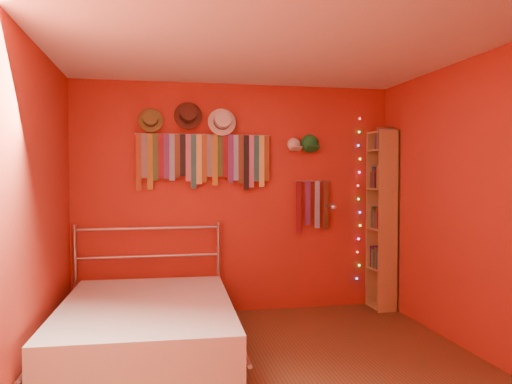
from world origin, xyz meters
TOP-DOWN VIEW (x-y plane):
  - ground at (0.00, 0.00)m, footprint 3.50×3.50m
  - back_wall at (0.00, 1.75)m, footprint 3.50×0.02m
  - right_wall at (1.75, 0.00)m, footprint 0.02×3.50m
  - left_wall at (-1.75, 0.00)m, footprint 0.02×3.50m
  - ceiling at (0.00, 0.00)m, footprint 3.50×3.50m
  - tie_rack at (-0.35, 1.68)m, footprint 1.45×0.03m
  - small_tie_rack at (0.85, 1.69)m, footprint 0.40×0.03m
  - fedora_olive at (-0.92, 1.66)m, footprint 0.26×0.14m
  - fedora_brown at (-0.53, 1.65)m, footprint 0.30×0.16m
  - fedora_white at (-0.17, 1.65)m, footprint 0.30×0.16m
  - cap_white at (0.64, 1.70)m, footprint 0.16×0.21m
  - cap_green at (0.82, 1.70)m, footprint 0.19×0.24m
  - fairy_lights at (1.42, 1.71)m, footprint 0.06×0.02m
  - reading_lamp at (1.02, 1.51)m, footprint 0.07×0.31m
  - bookshelf at (1.66, 1.53)m, footprint 0.25×0.34m
  - bed at (-0.95, 0.60)m, footprint 1.57×2.09m

SIDE VIEW (x-z plane):
  - ground at x=0.00m, z-range 0.00..0.00m
  - bed at x=-0.95m, z-range -0.27..0.73m
  - bookshelf at x=1.66m, z-range 0.02..2.02m
  - reading_lamp at x=1.02m, z-range 1.11..1.20m
  - small_tie_rack at x=0.85m, z-range 0.89..1.48m
  - fairy_lights at x=1.42m, z-range 0.30..2.16m
  - back_wall at x=0.00m, z-range 0.00..2.50m
  - right_wall at x=1.75m, z-range 0.00..2.50m
  - left_wall at x=-1.75m, z-range 0.00..2.50m
  - tie_rack at x=-0.35m, z-range 1.39..2.00m
  - cap_white at x=0.64m, z-range 1.76..1.93m
  - cap_green at x=0.82m, z-range 1.76..1.95m
  - fedora_white at x=-0.17m, z-range 1.94..2.23m
  - fedora_olive at x=-0.92m, z-range 1.96..2.22m
  - fedora_brown at x=-0.53m, z-range 2.00..2.29m
  - ceiling at x=0.00m, z-range 2.49..2.51m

